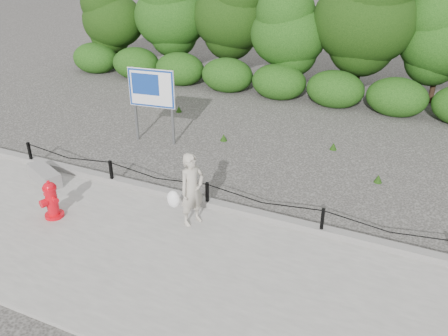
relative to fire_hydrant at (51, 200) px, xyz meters
name	(u,v)px	position (x,y,z in m)	size (l,w,h in m)	color
ground	(208,210)	(2.77, 1.67, -0.48)	(90.00, 90.00, 0.00)	#2D2B28
sidewalk	(160,262)	(2.77, -0.33, -0.44)	(14.00, 4.00, 0.08)	gray
curb	(208,203)	(2.77, 1.72, -0.33)	(14.00, 0.22, 0.14)	slate
chain_barrier	(207,192)	(2.77, 1.67, -0.03)	(10.06, 0.06, 0.60)	black
treeline	(335,23)	(3.28, 10.63, 2.02)	(19.94, 3.62, 4.79)	black
fire_hydrant	(51,200)	(0.00, 0.00, 0.00)	(0.51, 0.51, 0.85)	red
pedestrian	(191,190)	(2.74, 1.01, 0.36)	(0.78, 0.67, 1.55)	#AEA595
concrete_block	(45,175)	(-1.24, 1.08, -0.23)	(1.08, 0.38, 0.34)	gray
advertising_sign	(152,92)	(-0.17, 4.28, 1.01)	(1.32, 0.26, 2.12)	slate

